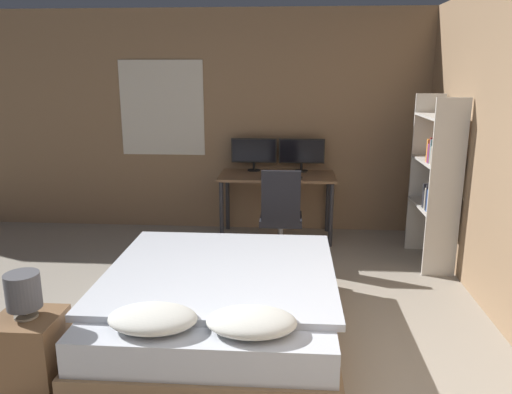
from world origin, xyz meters
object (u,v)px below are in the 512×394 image
at_px(desk, 277,183).
at_px(monitor_left, 254,152).
at_px(keyboard, 276,178).
at_px(monitor_right, 302,153).
at_px(bed, 219,305).
at_px(bookshelf, 437,176).
at_px(computer_mouse, 299,178).
at_px(office_chair, 281,224).
at_px(bedside_lamp, 23,292).
at_px(nightstand, 31,352).

xyz_separation_m(desk, monitor_left, (-0.29, 0.23, 0.33)).
xyz_separation_m(desk, keyboard, (-0.00, -0.22, 0.11)).
relative_size(monitor_left, monitor_right, 1.00).
relative_size(bed, desk, 1.46).
relative_size(bed, monitor_right, 3.60).
bearing_deg(bookshelf, computer_mouse, 158.48).
xyz_separation_m(monitor_right, bookshelf, (1.35, -0.99, -0.06)).
xyz_separation_m(monitor_left, office_chair, (0.36, -0.96, -0.62)).
bearing_deg(bed, bedside_lamp, -146.88).
relative_size(monitor_right, computer_mouse, 7.89).
bearing_deg(office_chair, bed, -104.83).
distance_m(bed, bedside_lamp, 1.38).
distance_m(desk, keyboard, 0.25).
bearing_deg(desk, monitor_left, 141.95).
distance_m(nightstand, keyboard, 3.25).
height_order(office_chair, bookshelf, bookshelf).
height_order(bed, monitor_left, monitor_left).
xyz_separation_m(nightstand, monitor_right, (1.76, 3.30, 0.77)).
relative_size(desk, office_chair, 1.36).
distance_m(monitor_right, office_chair, 1.17).
bearing_deg(keyboard, bookshelf, -18.32).
height_order(bedside_lamp, computer_mouse, computer_mouse).
distance_m(monitor_left, keyboard, 0.58).
bearing_deg(nightstand, bookshelf, 36.64).
bearing_deg(bed, keyboard, 80.33).
height_order(desk, office_chair, office_chair).
xyz_separation_m(keyboard, bookshelf, (1.64, -0.54, 0.17)).
bearing_deg(monitor_right, bed, -104.22).
xyz_separation_m(monitor_right, office_chair, (-0.23, -0.96, -0.62)).
bearing_deg(bedside_lamp, computer_mouse, 58.73).
relative_size(desk, monitor_right, 2.46).
distance_m(keyboard, computer_mouse, 0.26).
height_order(nightstand, desk, desk).
relative_size(keyboard, office_chair, 0.34).
xyz_separation_m(bedside_lamp, monitor_right, (1.76, 3.30, 0.35)).
height_order(bedside_lamp, monitor_right, monitor_right).
relative_size(bedside_lamp, computer_mouse, 4.12).
xyz_separation_m(nightstand, bedside_lamp, (0.00, 0.00, 0.42)).
distance_m(bedside_lamp, monitor_left, 3.53).
xyz_separation_m(monitor_left, bookshelf, (1.93, -0.99, -0.06)).
height_order(desk, bookshelf, bookshelf).
relative_size(bedside_lamp, keyboard, 0.84).
xyz_separation_m(bed, monitor_right, (0.65, 2.58, 0.76)).
bearing_deg(bedside_lamp, desk, 64.46).
relative_size(monitor_right, keyboard, 1.60).
relative_size(nightstand, monitor_left, 0.89).
xyz_separation_m(nightstand, bookshelf, (3.11, 2.31, 0.71)).
bearing_deg(computer_mouse, bookshelf, -21.52).
xyz_separation_m(bedside_lamp, bookshelf, (3.11, 2.31, 0.29)).
bearing_deg(bedside_lamp, bookshelf, 36.64).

